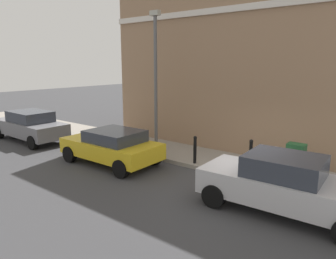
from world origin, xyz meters
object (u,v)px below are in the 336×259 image
Objects in this scene: car_grey at (30,125)px; bollard_near_cabinet at (251,153)px; lamppost at (156,76)px; car_silver at (284,184)px; utility_cabinet at (295,162)px; bollard_far_kerb at (195,149)px; car_yellow at (112,146)px.

car_grey is 10.79m from bollard_near_cabinet.
lamppost is at bearing 91.33° from bollard_near_cabinet.
utility_cabinet is (2.30, 0.37, -0.09)m from car_silver.
bollard_far_kerb is 3.62m from lamppost.
bollard_far_kerb is (1.62, -8.68, -0.07)m from car_grey.
car_silver is 0.75× the size of lamppost.
car_silver is 1.09× the size of car_yellow.
car_grey reaches higher than bollard_near_cabinet.
car_grey is at bearing 100.73° from utility_cabinet.
car_silver is at bearing 179.48° from car_yellow.
car_silver is 0.96× the size of car_grey.
car_grey is 4.32× the size of bollard_far_kerb.
car_silver is at bearing -170.95° from utility_cabinet.
utility_cabinet is at bearing -90.00° from lamppost.
bollard_far_kerb is at bearing -149.59° from car_yellow.
utility_cabinet reaches higher than bollard_near_cabinet.
car_silver is 6.48m from car_yellow.
car_silver is 4.14× the size of bollard_far_kerb.
lamppost is at bearing -97.48° from car_yellow.
car_yellow is 3.80× the size of bollard_near_cabinet.
car_yellow is at bearing 120.88° from bollard_far_kerb.
lamppost reaches higher than car_yellow.
car_silver reaches higher than car_grey.
lamppost is (2.30, 6.19, 2.53)m from car_silver.
bollard_near_cabinet is (2.40, -4.56, -0.01)m from car_yellow.
car_grey is 3.91× the size of utility_cabinet.
lamppost is at bearing 74.63° from bollard_far_kerb.
car_silver is 4.14× the size of bollard_near_cabinet.
lamppost reaches higher than car_grey.
car_grey is at bearing 102.79° from bollard_near_cabinet.
car_silver reaches higher than car_yellow.
bollard_near_cabinet is 2.00m from bollard_far_kerb.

